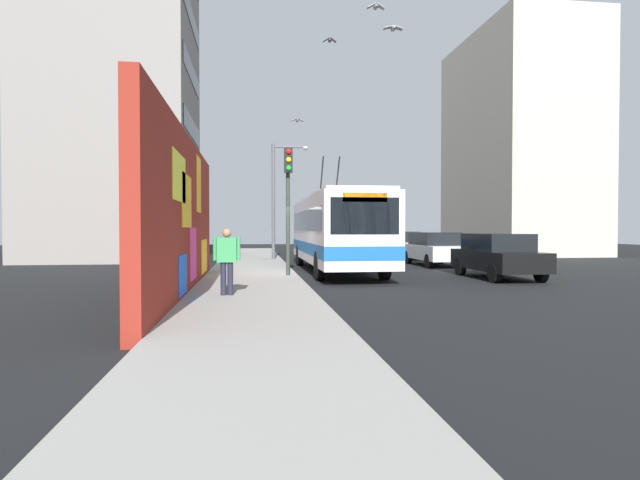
# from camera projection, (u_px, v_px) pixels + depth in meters

# --- Properties ---
(ground_plane) EXTENTS (80.00, 80.00, 0.00)m
(ground_plane) POSITION_uv_depth(u_px,v_px,m) (296.00, 277.00, 18.99)
(ground_plane) COLOR black
(sidewalk_slab) EXTENTS (48.00, 3.20, 0.15)m
(sidewalk_slab) POSITION_uv_depth(u_px,v_px,m) (252.00, 276.00, 18.78)
(sidewalk_slab) COLOR gray
(sidewalk_slab) RESTS_ON ground_plane
(graffiti_wall) EXTENTS (12.67, 0.32, 4.17)m
(graffiti_wall) POSITION_uv_depth(u_px,v_px,m) (185.00, 216.00, 13.89)
(graffiti_wall) COLOR maroon
(graffiti_wall) RESTS_ON ground_plane
(building_far_left) EXTENTS (9.47, 8.39, 19.70)m
(building_far_left) POSITION_uv_depth(u_px,v_px,m) (117.00, 87.00, 30.07)
(building_far_left) COLOR gray
(building_far_left) RESTS_ON ground_plane
(building_far_right) EXTENTS (11.71, 6.84, 15.25)m
(building_far_right) POSITION_uv_depth(u_px,v_px,m) (517.00, 145.00, 37.03)
(building_far_right) COLOR #B2A899
(building_far_right) RESTS_ON ground_plane
(city_bus) EXTENTS (11.36, 2.53, 4.85)m
(city_bus) POSITION_uv_depth(u_px,v_px,m) (335.00, 230.00, 21.46)
(city_bus) COLOR silver
(city_bus) RESTS_ON ground_plane
(parked_car_black) EXTENTS (4.27, 1.82, 1.58)m
(parked_car_black) POSITION_uv_depth(u_px,v_px,m) (498.00, 255.00, 18.51)
(parked_car_black) COLOR black
(parked_car_black) RESTS_ON ground_plane
(parked_car_white) EXTENTS (4.70, 1.89, 1.58)m
(parked_car_white) POSITION_uv_depth(u_px,v_px,m) (435.00, 248.00, 24.85)
(parked_car_white) COLOR white
(parked_car_white) RESTS_ON ground_plane
(parked_car_champagne) EXTENTS (4.80, 1.88, 1.58)m
(parked_car_champagne) POSITION_uv_depth(u_px,v_px,m) (399.00, 244.00, 30.82)
(parked_car_champagne) COLOR #C6B793
(parked_car_champagne) RESTS_ON ground_plane
(pedestrian_near_wall) EXTENTS (0.22, 0.66, 1.61)m
(pedestrian_near_wall) POSITION_uv_depth(u_px,v_px,m) (227.00, 256.00, 12.71)
(pedestrian_near_wall) COLOR #1E1E2D
(pedestrian_near_wall) RESTS_ON sidewalk_slab
(traffic_light) EXTENTS (0.49, 0.28, 4.38)m
(traffic_light) POSITION_uv_depth(u_px,v_px,m) (288.00, 190.00, 17.97)
(traffic_light) COLOR #2D382D
(traffic_light) RESTS_ON sidewalk_slab
(street_lamp) EXTENTS (0.44, 1.91, 6.04)m
(street_lamp) POSITION_uv_depth(u_px,v_px,m) (278.00, 192.00, 27.54)
(street_lamp) COLOR #4C4C51
(street_lamp) RESTS_ON sidewalk_slab
(flying_pigeons) EXTENTS (8.42, 4.91, 2.99)m
(flying_pigeons) POSITION_uv_depth(u_px,v_px,m) (326.00, 40.00, 17.71)
(flying_pigeons) COLOR slate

